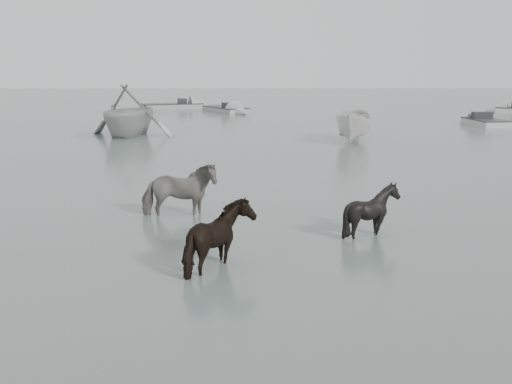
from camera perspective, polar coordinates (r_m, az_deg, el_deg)
ground at (r=13.12m, az=-3.72°, el=-5.03°), size 140.00×140.00×0.00m
pony_pinto at (r=15.70m, az=-6.87°, el=0.66°), size 1.92×1.01×1.56m
pony_dark at (r=11.70m, az=-3.15°, el=-3.46°), size 1.34×1.53×1.44m
pony_black at (r=14.15m, az=10.26°, el=-1.16°), size 1.42×1.32×1.34m
rowboat_trail at (r=32.54m, az=-11.23°, el=7.28°), size 5.60×6.08×2.68m
boat_small at (r=30.13m, az=8.74°, el=5.96°), size 2.54×4.33×1.57m
skiff_port at (r=39.06m, az=19.80°, el=6.11°), size 2.15×4.55×0.75m
skiff_mid at (r=46.04m, az=-2.73°, el=7.56°), size 4.36×5.85×0.75m
skiff_far at (r=49.79m, az=-7.44°, el=7.80°), size 6.49×3.52×0.75m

